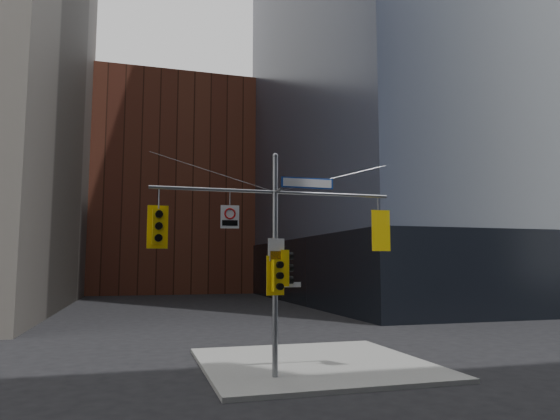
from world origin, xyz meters
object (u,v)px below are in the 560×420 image
regulatory_sign_arm (230,216)px  traffic_light_pole_side (285,268)px  street_sign_blade (307,183)px  traffic_light_west_arm (158,226)px  traffic_light_pole_front (277,276)px  traffic_light_east_arm (378,231)px  signal_assembly (275,241)px

regulatory_sign_arm → traffic_light_pole_side: bearing=4.2°
street_sign_blade → traffic_light_west_arm: bearing=179.4°
traffic_light_pole_front → regulatory_sign_arm: bearing=162.6°
traffic_light_pole_side → traffic_light_pole_front: size_ratio=0.93×
street_sign_blade → regulatory_sign_arm: 2.86m
traffic_light_east_arm → traffic_light_pole_side: 3.58m
traffic_light_east_arm → street_sign_blade: street_sign_blade is taller
signal_assembly → traffic_light_east_arm: size_ratio=5.74×
traffic_light_east_arm → street_sign_blade: size_ratio=0.77×
regulatory_sign_arm → street_sign_blade: bearing=3.8°
signal_assembly → street_sign_blade: size_ratio=4.42×
traffic_light_west_arm → traffic_light_east_arm: 7.37m
traffic_light_east_arm → traffic_light_pole_front: size_ratio=1.11×
traffic_light_west_arm → traffic_light_pole_front: traffic_light_west_arm is taller
traffic_light_pole_side → regulatory_sign_arm: bearing=89.5°
traffic_light_pole_side → street_sign_blade: 2.92m
traffic_light_pole_side → traffic_light_pole_front: (-0.33, -0.28, -0.23)m
traffic_light_east_arm → traffic_light_pole_side: (-3.35, 0.01, -1.26)m
regulatory_sign_arm → traffic_light_west_arm: bearing=-177.6°
traffic_light_east_arm → traffic_light_pole_side: bearing=1.0°
traffic_light_pole_front → street_sign_blade: (1.11, 0.27, 3.04)m
signal_assembly → traffic_light_pole_front: 1.14m
signal_assembly → traffic_light_west_arm: size_ratio=6.04×
signal_assembly → traffic_light_west_arm: bearing=179.8°
regulatory_sign_arm → traffic_light_east_arm: bearing=3.5°
signal_assembly → regulatory_sign_arm: size_ratio=10.91×
traffic_light_east_arm → regulatory_sign_arm: bearing=1.3°
street_sign_blade → regulatory_sign_arm: street_sign_blade is taller
traffic_light_pole_side → regulatory_sign_arm: size_ratio=1.58×
street_sign_blade → traffic_light_pole_side: bearing=179.2°
signal_assembly → traffic_light_west_arm: signal_assembly is taller
street_sign_blade → traffic_light_east_arm: bearing=-0.5°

